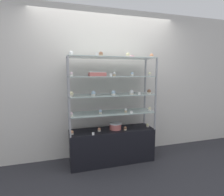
{
  "coord_description": "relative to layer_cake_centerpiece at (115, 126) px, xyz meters",
  "views": [
    {
      "loc": [
        -0.79,
        -2.71,
        1.48
      ],
      "look_at": [
        0.0,
        0.0,
        1.09
      ],
      "focal_mm": 28.0,
      "sensor_mm": 36.0,
      "label": 1
    }
  ],
  "objects": [
    {
      "name": "price_tag_1",
      "position": [
        0.21,
        -0.18,
        0.26
      ],
      "size": [
        0.04,
        0.0,
        0.04
      ],
      "color": "white",
      "rests_on": "display_riser_lower"
    },
    {
      "name": "cupcake_9",
      "position": [
        -0.37,
        -0.04,
        0.57
      ],
      "size": [
        0.06,
        0.06,
        0.07
      ],
      "color": "white",
      "rests_on": "display_riser_middle"
    },
    {
      "name": "cupcake_12",
      "position": [
        0.58,
        -0.05,
        0.57
      ],
      "size": [
        0.06,
        0.06,
        0.07
      ],
      "color": "beige",
      "rests_on": "display_riser_middle"
    },
    {
      "name": "cupcake_0",
      "position": [
        -0.71,
        -0.05,
        -0.03
      ],
      "size": [
        0.05,
        0.05,
        0.06
      ],
      "color": "beige",
      "rests_on": "display_base"
    },
    {
      "name": "display_riser_top",
      "position": [
        -0.06,
        0.01,
        1.11
      ],
      "size": [
        1.4,
        0.41,
        0.3
      ],
      "color": "#99999E",
      "rests_on": "display_riser_upper"
    },
    {
      "name": "cupcake_15",
      "position": [
        0.26,
        -0.07,
        0.86
      ],
      "size": [
        0.05,
        0.05,
        0.07
      ],
      "color": "white",
      "rests_on": "display_riser_upper"
    },
    {
      "name": "cupcake_5",
      "position": [
        -0.26,
        -0.05,
        0.27
      ],
      "size": [
        0.05,
        0.05,
        0.07
      ],
      "color": "beige",
      "rests_on": "display_riser_lower"
    },
    {
      "name": "sheet_cake_frosted",
      "position": [
        -0.3,
        -0.02,
        0.86
      ],
      "size": [
        0.26,
        0.18,
        0.07
      ],
      "color": "#C66660",
      "rests_on": "display_riser_upper"
    },
    {
      "name": "display_base",
      "position": [
        -0.06,
        0.01,
        -0.34
      ],
      "size": [
        1.4,
        0.41,
        0.56
      ],
      "color": "black",
      "rests_on": "ground_plane"
    },
    {
      "name": "cupcake_2",
      "position": [
        0.14,
        -0.08,
        -0.03
      ],
      "size": [
        0.05,
        0.05,
        0.06
      ],
      "color": "#CCB28C",
      "rests_on": "display_base"
    },
    {
      "name": "cupcake_3",
      "position": [
        0.58,
        -0.03,
        -0.03
      ],
      "size": [
        0.05,
        0.05,
        0.06
      ],
      "color": "beige",
      "rests_on": "display_base"
    },
    {
      "name": "cupcake_18",
      "position": [
        -0.26,
        -0.09,
        1.16
      ],
      "size": [
        0.06,
        0.06,
        0.07
      ],
      "color": "#CCB28C",
      "rests_on": "display_riser_top"
    },
    {
      "name": "display_riser_middle",
      "position": [
        -0.06,
        0.01,
        0.52
      ],
      "size": [
        1.4,
        0.41,
        0.3
      ],
      "color": "#99999E",
      "rests_on": "display_riser_lower"
    },
    {
      "name": "cupcake_20",
      "position": [
        0.59,
        -0.09,
        1.16
      ],
      "size": [
        0.06,
        0.06,
        0.07
      ],
      "color": "white",
      "rests_on": "display_riser_top"
    },
    {
      "name": "cupcake_13",
      "position": [
        -0.7,
        -0.1,
        0.86
      ],
      "size": [
        0.05,
        0.05,
        0.07
      ],
      "color": "white",
      "rests_on": "display_riser_upper"
    },
    {
      "name": "cupcake_10",
      "position": [
        -0.05,
        -0.06,
        0.57
      ],
      "size": [
        0.06,
        0.06,
        0.07
      ],
      "color": "white",
      "rests_on": "display_riser_middle"
    },
    {
      "name": "cupcake_11",
      "position": [
        0.25,
        -0.09,
        0.57
      ],
      "size": [
        0.06,
        0.06,
        0.07
      ],
      "color": "beige",
      "rests_on": "display_riser_middle"
    },
    {
      "name": "cupcake_4",
      "position": [
        -0.72,
        -0.1,
        0.27
      ],
      "size": [
        0.05,
        0.05,
        0.07
      ],
      "color": "beige",
      "rests_on": "display_riser_lower"
    },
    {
      "name": "price_tag_2",
      "position": [
        0.34,
        -0.18,
        0.56
      ],
      "size": [
        0.04,
        0.0,
        0.04
      ],
      "color": "white",
      "rests_on": "display_riser_middle"
    },
    {
      "name": "price_tag_3",
      "position": [
        -0.13,
        -0.18,
        0.85
      ],
      "size": [
        0.04,
        0.0,
        0.04
      ],
      "color": "white",
      "rests_on": "display_riser_upper"
    },
    {
      "name": "display_riser_lower",
      "position": [
        -0.06,
        0.01,
        0.22
      ],
      "size": [
        1.4,
        0.41,
        0.3
      ],
      "color": "#99999E",
      "rests_on": "display_base"
    },
    {
      "name": "back_wall",
      "position": [
        -0.06,
        0.36,
        0.68
      ],
      "size": [
        8.0,
        0.05,
        2.6
      ],
      "color": "silver",
      "rests_on": "ground_plane"
    },
    {
      "name": "cupcake_17",
      "position": [
        -0.69,
        -0.05,
        1.16
      ],
      "size": [
        0.06,
        0.06,
        0.07
      ],
      "color": "white",
      "rests_on": "display_riser_top"
    },
    {
      "name": "layer_cake_centerpiece",
      "position": [
        0.0,
        0.0,
        0.0
      ],
      "size": [
        0.2,
        0.2,
        0.11
      ],
      "color": "#C66660",
      "rests_on": "display_base"
    },
    {
      "name": "cupcake_1",
      "position": [
        -0.28,
        -0.03,
        -0.03
      ],
      "size": [
        0.05,
        0.05,
        0.06
      ],
      "color": "beige",
      "rests_on": "display_base"
    },
    {
      "name": "price_tag_0",
      "position": [
        -0.41,
        -0.18,
        -0.03
      ],
      "size": [
        0.04,
        0.0,
        0.04
      ],
      "color": "white",
      "rests_on": "display_base"
    },
    {
      "name": "cupcake_16",
      "position": [
        0.59,
        -0.03,
        0.86
      ],
      "size": [
        0.05,
        0.05,
        0.07
      ],
      "color": "white",
      "rests_on": "display_riser_upper"
    },
    {
      "name": "display_riser_upper",
      "position": [
        -0.06,
        0.01,
        0.81
      ],
      "size": [
        1.4,
        0.41,
        0.3
      ],
      "color": "#99999E",
      "rests_on": "display_riser_middle"
    },
    {
      "name": "cupcake_8",
      "position": [
        -0.7,
        -0.04,
        0.57
      ],
      "size": [
        0.06,
        0.06,
        0.07
      ],
      "color": "beige",
      "rests_on": "display_riser_middle"
    },
    {
      "name": "cupcake_7",
      "position": [
        0.59,
        -0.07,
        0.27
      ],
      "size": [
        0.05,
        0.05,
        0.07
      ],
      "color": "white",
      "rests_on": "display_riser_lower"
    },
    {
      "name": "ground_plane",
      "position": [
        -0.06,
        0.01,
        -0.62
      ],
      "size": [
        20.0,
        20.0,
        0.0
      ],
      "primitive_type": "plane",
      "color": "#2D2D33"
    },
    {
      "name": "cupcake_6",
      "position": [
        0.16,
        -0.05,
        0.27
      ],
      "size": [
        0.05,
        0.05,
        0.07
      ],
      "color": "#CCB28C",
      "rests_on": "display_riser_lower"
    },
    {
      "name": "price_tag_4",
      "position": [
        -0.34,
        -0.18,
        1.15
      ],
      "size": [
        0.04,
        0.0,
        0.04
      ],
      "color": "white",
      "rests_on": "display_riser_top"
    },
    {
      "name": "cupcake_19",
      "position": [
        0.17,
        -0.09,
        1.16
      ],
      "size": [
        0.06,
        0.06,
        0.07
      ],
      "color": "beige",
      "rests_on": "display_riser_top"
    },
    {
      "name": "cupcake_14",
      "position": [
        -0.05,
        -0.08,
        0.86
      ],
      "size": [
        0.05,
        0.05,
        0.07
      ],
      "color": "#CCB28C",
      "rests_on": "display_riser_upper"
    },
    {
      "name": "donut_glazed",
      "position": [
        0.29,
        0.06,
        1.15
      ],
      "size": [
        0.13,
        0.13,
        0.04
      ],
      "color": "#EFB2BC",
      "rests_on": "display_riser_top"
    }
  ]
}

